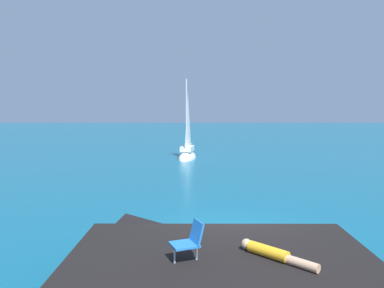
% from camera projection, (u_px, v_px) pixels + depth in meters
% --- Properties ---
extents(ground_plane, '(160.00, 160.00, 0.00)m').
position_uv_depth(ground_plane, '(234.00, 235.00, 11.27)').
color(ground_plane, '#0F5675').
extents(shore_ledge, '(6.46, 4.24, 0.70)m').
position_uv_depth(shore_ledge, '(221.00, 270.00, 8.01)').
color(shore_ledge, black).
rests_on(shore_ledge, ground).
extents(boulder_seaward, '(1.71, 1.93, 1.30)m').
position_uv_depth(boulder_seaward, '(133.00, 244.00, 10.47)').
color(boulder_seaward, black).
rests_on(boulder_seaward, ground).
extents(boulder_inland, '(1.82, 1.71, 1.05)m').
position_uv_depth(boulder_inland, '(293.00, 248.00, 10.22)').
color(boulder_inland, black).
rests_on(boulder_inland, ground).
extents(sailboat_near, '(1.75, 3.47, 6.31)m').
position_uv_depth(sailboat_near, '(187.00, 154.00, 27.66)').
color(sailboat_near, white).
rests_on(sailboat_near, ground).
extents(person_sunbather, '(1.33, 1.35, 0.25)m').
position_uv_depth(person_sunbather, '(274.00, 254.00, 7.70)').
color(person_sunbather, gold).
rests_on(person_sunbather, shore_ledge).
extents(beach_chair, '(0.73, 0.66, 0.80)m').
position_uv_depth(beach_chair, '(190.00, 239.00, 7.58)').
color(beach_chair, blue).
rests_on(beach_chair, shore_ledge).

